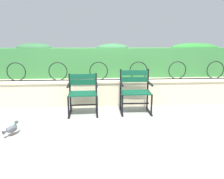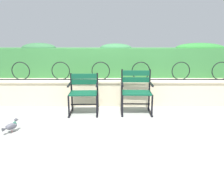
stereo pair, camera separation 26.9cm
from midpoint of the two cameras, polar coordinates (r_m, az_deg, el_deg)
The scene contains 7 objects.
ground_plane at distance 4.32m, azimuth 1.80°, elevation -7.42°, with size 60.00×60.00×0.00m, color #9E9E99.
stone_wall at distance 5.07m, azimuth 1.51°, elevation -0.66°, with size 7.49×0.41×0.61m.
iron_arch_fence at distance 4.90m, azimuth -1.01°, elevation 4.62°, with size 6.95×0.02×0.42m.
hedge_row at distance 5.40m, azimuth 1.89°, elevation 7.63°, with size 7.34×0.56×0.83m.
park_chair_left at distance 4.50m, azimuth -5.81°, elevation -0.57°, with size 0.62×0.54×0.82m.
park_chair_right at distance 4.56m, azimuth 8.15°, elevation -0.21°, with size 0.65×0.53×0.90m.
pigeon_near_chairs at distance 3.93m, azimuth -23.44°, elevation -8.96°, with size 0.21×0.26×0.22m.
Camera 2 is at (-0.00, -4.04, 1.52)m, focal length 34.43 mm.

